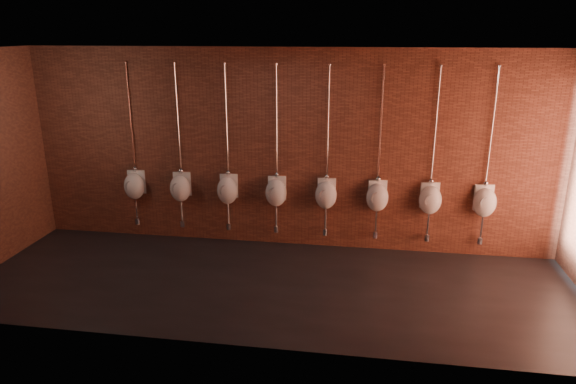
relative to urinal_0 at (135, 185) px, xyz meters
name	(u,v)px	position (x,y,z in m)	size (l,w,h in m)	color
ground	(271,285)	(2.60, -1.38, -0.94)	(8.50, 8.50, 0.00)	black
room_shell	(270,145)	(2.60, -1.38, 1.07)	(8.54, 3.04, 3.22)	black
urinal_0	(135,185)	(0.00, 0.00, 0.00)	(0.40, 0.36, 2.71)	white
urinal_1	(180,187)	(0.81, 0.00, 0.00)	(0.40, 0.36, 2.71)	white
urinal_2	(228,189)	(1.62, 0.00, 0.00)	(0.40, 0.36, 2.71)	white
urinal_3	(276,192)	(2.43, 0.00, 0.00)	(0.40, 0.36, 2.71)	white
urinal_4	(326,194)	(3.24, 0.00, 0.00)	(0.40, 0.36, 2.71)	white
urinal_5	(377,196)	(4.04, 0.00, 0.00)	(0.40, 0.36, 2.71)	white
urinal_6	(430,199)	(4.85, 0.00, 0.00)	(0.40, 0.36, 2.71)	white
urinal_7	(485,201)	(5.66, 0.00, 0.00)	(0.40, 0.36, 2.71)	white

